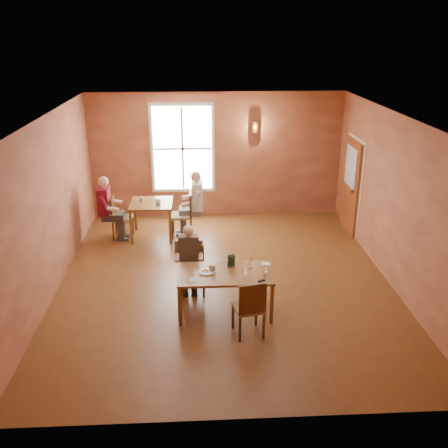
{
  "coord_description": "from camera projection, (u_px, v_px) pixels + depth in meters",
  "views": [
    {
      "loc": [
        -0.46,
        -8.17,
        4.36
      ],
      "look_at": [
        0.0,
        0.2,
        1.05
      ],
      "focal_mm": 40.0,
      "sensor_mm": 36.0,
      "label": 1
    }
  ],
  "objects": [
    {
      "name": "goblet_a",
      "position": [
        251.0,
        264.0,
        8.06
      ],
      "size": [
        0.08,
        0.08,
        0.18
      ],
      "primitive_type": null,
      "rotation": [
        0.0,
        0.0,
        0.15
      ],
      "color": "silver",
      "rests_on": "main_table"
    },
    {
      "name": "knife",
      "position": [
        220.0,
        279.0,
        7.76
      ],
      "size": [
        0.19,
        0.05,
        0.0
      ],
      "primitive_type": "cube",
      "rotation": [
        0.0,
        0.0,
        0.17
      ],
      "color": "silver",
      "rests_on": "main_table"
    },
    {
      "name": "wall_left",
      "position": [
        49.0,
        207.0,
        8.5
      ],
      "size": [
        0.04,
        7.0,
        3.0
      ],
      "primitive_type": "cube",
      "color": "brown",
      "rests_on": "ground"
    },
    {
      "name": "ground",
      "position": [
        225.0,
        281.0,
        9.21
      ],
      "size": [
        6.0,
        7.0,
        0.01
      ],
      "primitive_type": "cube",
      "color": "brown",
      "rests_on": "ground"
    },
    {
      "name": "goblet_b",
      "position": [
        265.0,
        271.0,
        7.83
      ],
      "size": [
        0.1,
        0.1,
        0.19
      ],
      "primitive_type": null,
      "rotation": [
        0.0,
        0.0,
        0.34
      ],
      "color": "white",
      "rests_on": "main_table"
    },
    {
      "name": "cup_a",
      "position": [
        158.0,
        202.0,
        10.76
      ],
      "size": [
        0.16,
        0.16,
        0.1
      ],
      "primitive_type": "imported",
      "rotation": [
        0.0,
        0.0,
        0.28
      ],
      "color": "white",
      "rests_on": "second_table"
    },
    {
      "name": "cup_b",
      "position": [
        142.0,
        199.0,
        10.93
      ],
      "size": [
        0.14,
        0.14,
        0.1
      ],
      "primitive_type": "imported",
      "rotation": [
        0.0,
        0.0,
        0.42
      ],
      "color": "silver",
      "rests_on": "second_table"
    },
    {
      "name": "door",
      "position": [
        350.0,
        187.0,
        11.11
      ],
      "size": [
        0.12,
        1.04,
        2.1
      ],
      "primitive_type": "cube",
      "color": "maroon",
      "rests_on": "ground"
    },
    {
      "name": "wall_front",
      "position": [
        243.0,
        310.0,
        5.41
      ],
      "size": [
        6.0,
        0.04,
        3.0
      ],
      "primitive_type": "cube",
      "color": "brown",
      "rests_on": "ground"
    },
    {
      "name": "diner_maroon",
      "position": [
        120.0,
        208.0,
        10.88
      ],
      "size": [
        0.55,
        0.55,
        1.38
      ],
      "primitive_type": null,
      "rotation": [
        0.0,
        0.0,
        -1.57
      ],
      "color": "maroon",
      "rests_on": "ground"
    },
    {
      "name": "chair_diner_maroon",
      "position": [
        122.0,
        217.0,
        10.96
      ],
      "size": [
        0.42,
        0.42,
        0.95
      ],
      "primitive_type": null,
      "rotation": [
        0.0,
        0.0,
        -1.57
      ],
      "color": "#573314",
      "rests_on": "ground"
    },
    {
      "name": "menu_stand",
      "position": [
        231.0,
        261.0,
        8.15
      ],
      "size": [
        0.13,
        0.09,
        0.2
      ],
      "primitive_type": "cube",
      "rotation": [
        0.0,
        0.0,
        0.27
      ],
      "color": "#1D3825",
      "rests_on": "main_table"
    },
    {
      "name": "chair_diner_white",
      "position": [
        182.0,
        215.0,
        11.01
      ],
      "size": [
        0.45,
        0.45,
        1.02
      ],
      "primitive_type": null,
      "rotation": [
        0.0,
        0.0,
        1.57
      ],
      "color": "brown",
      "rests_on": "ground"
    },
    {
      "name": "chair_diner_main",
      "position": [
        194.0,
        271.0,
        8.65
      ],
      "size": [
        0.37,
        0.37,
        0.83
      ],
      "primitive_type": null,
      "rotation": [
        0.0,
        0.0,
        3.14
      ],
      "color": "#4E2F13",
      "rests_on": "ground"
    },
    {
      "name": "wall_back",
      "position": [
        216.0,
        156.0,
        11.91
      ],
      "size": [
        6.0,
        0.04,
        3.0
      ],
      "primitive_type": "cube",
      "color": "brown",
      "rests_on": "ground"
    },
    {
      "name": "side_plate",
      "position": [
        266.0,
        264.0,
        8.24
      ],
      "size": [
        0.21,
        0.21,
        0.01
      ],
      "primitive_type": "cylinder",
      "rotation": [
        0.0,
        0.0,
        -0.3
      ],
      "color": "white",
      "rests_on": "main_table"
    },
    {
      "name": "sandwich",
      "position": [
        212.0,
        269.0,
        7.99
      ],
      "size": [
        0.1,
        0.1,
        0.1
      ],
      "primitive_type": "cube",
      "rotation": [
        0.0,
        0.0,
        0.35
      ],
      "color": "tan",
      "rests_on": "main_table"
    },
    {
      "name": "plate_food",
      "position": [
        207.0,
        271.0,
        7.98
      ],
      "size": [
        0.27,
        0.27,
        0.03
      ],
      "primitive_type": "cylinder",
      "rotation": [
        0.0,
        0.0,
        -0.01
      ],
      "color": "white",
      "rests_on": "main_table"
    },
    {
      "name": "sunglasses",
      "position": [
        262.0,
        281.0,
        7.7
      ],
      "size": [
        0.13,
        0.09,
        0.02
      ],
      "primitive_type": "cube",
      "rotation": [
        0.0,
        0.0,
        0.45
      ],
      "color": "black",
      "rests_on": "main_table"
    },
    {
      "name": "main_table",
      "position": [
        225.0,
        292.0,
        8.1
      ],
      "size": [
        1.51,
        0.85,
        0.71
      ],
      "primitive_type": null,
      "color": "brown",
      "rests_on": "ground"
    },
    {
      "name": "wall_right",
      "position": [
        394.0,
        201.0,
        8.81
      ],
      "size": [
        0.04,
        7.0,
        3.0
      ],
      "primitive_type": "cube",
      "color": "brown",
      "rests_on": "ground"
    },
    {
      "name": "second_table",
      "position": [
        152.0,
        220.0,
        11.02
      ],
      "size": [
        0.91,
        0.91,
        0.8
      ],
      "primitive_type": null,
      "color": "brown",
      "rests_on": "ground"
    },
    {
      "name": "diner_white",
      "position": [
        183.0,
        206.0,
        10.94
      ],
      "size": [
        0.56,
        0.56,
        1.41
      ],
      "primitive_type": null,
      "rotation": [
        0.0,
        0.0,
        1.57
      ],
      "color": "white",
      "rests_on": "ground"
    },
    {
      "name": "ceiling",
      "position": [
        225.0,
        117.0,
        8.11
      ],
      "size": [
        6.0,
        7.0,
        0.04
      ],
      "primitive_type": "cube",
      "color": "white",
      "rests_on": "wall_back"
    },
    {
      "name": "diner_main",
      "position": [
        194.0,
        264.0,
        8.56
      ],
      "size": [
        0.46,
        0.46,
        1.15
      ],
      "primitive_type": null,
      "rotation": [
        0.0,
        0.0,
        3.14
      ],
      "color": "black",
      "rests_on": "ground"
    },
    {
      "name": "goblet_c",
      "position": [
        245.0,
        273.0,
        7.78
      ],
      "size": [
        0.07,
        0.07,
        0.17
      ],
      "primitive_type": null,
      "rotation": [
        0.0,
        0.0,
        0.04
      ],
      "color": "white",
      "rests_on": "main_table"
    },
    {
      "name": "napkin",
      "position": [
        194.0,
        279.0,
        7.74
      ],
      "size": [
        0.19,
        0.19,
        0.01
      ],
      "primitive_type": "cube",
      "rotation": [
        0.0,
        0.0,
        0.12
      ],
      "color": "silver",
      "rests_on": "main_table"
    },
    {
      "name": "window",
      "position": [
        183.0,
        149.0,
        11.75
      ],
      "size": [
        1.36,
        0.1,
        1.96
      ],
      "primitive_type": "cube",
      "color": "white",
      "rests_on": "wall_back"
    },
    {
      "name": "wall_sconce",
      "position": [
        255.0,
        127.0,
        11.61
      ],
      "size": [
        0.16,
        0.16,
        0.28
      ],
      "primitive_type": "cylinder",
      "color": "brown",
      "rests_on": "wall_back"
    },
    {
      "name": "chair_empty",
      "position": [
        248.0,
        306.0,
        7.47
      ],
      "size": [
        0.49,
        0.49,
        0.93
      ],
      "primitive_type": null,
      "rotation": [
        0.0,
        0.0,
        0.2
      ],
      "color": "brown",
      "rests_on": "ground"
    }
  ]
}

